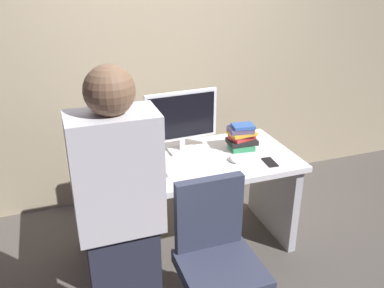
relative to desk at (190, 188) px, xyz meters
The scene contains 12 objects.
ground_plane 0.51m from the desk, ahead, with size 9.00×9.00×0.00m, color #4C4742.
wall_back 1.38m from the desk, 90.00° to the left, with size 6.40×0.10×3.00m, color tan.
desk is the anchor object (origin of this frame).
office_chair 0.78m from the desk, 97.90° to the right, with size 0.52×0.52×0.94m.
person_at_desk 1.06m from the desk, 128.51° to the right, with size 0.40×0.24×1.64m.
monitor 0.51m from the desk, 89.96° to the left, with size 0.54×0.15×0.46m.
keyboard 0.27m from the desk, 88.01° to the right, with size 0.43×0.13×0.02m, color white.
mouse 0.39m from the desk, 22.05° to the right, with size 0.06×0.10×0.03m, color white.
cup_near_keyboard 0.47m from the desk, 165.60° to the right, with size 0.07×0.07×0.09m, color #D84C3F.
cup_by_monitor 0.53m from the desk, 161.68° to the left, with size 0.08×0.08×0.09m, color white.
book_stack 0.54m from the desk, ahead, with size 0.22×0.18×0.19m.
cell_phone 0.61m from the desk, 22.72° to the right, with size 0.07×0.14×0.01m, color black.
Camera 1 is at (-0.85, -2.45, 2.02)m, focal length 38.39 mm.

